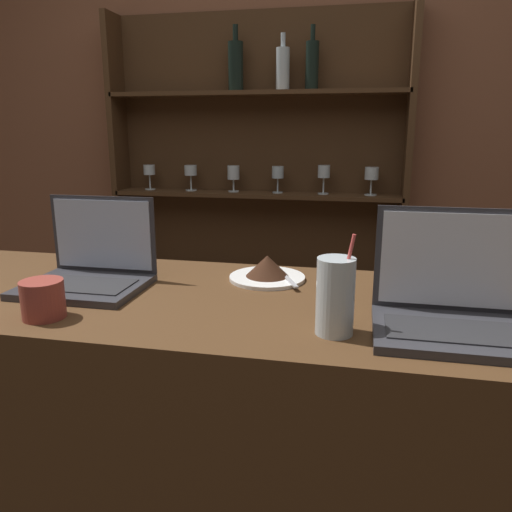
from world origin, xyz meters
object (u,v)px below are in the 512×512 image
laptop_far (454,305)px  cake_plate (267,270)px  coffee_cup (43,299)px  laptop_near (91,268)px  water_glass (335,296)px

laptop_far → cake_plate: size_ratio=1.54×
cake_plate → coffee_cup: 0.57m
laptop_near → coffee_cup: size_ratio=3.27×
laptop_far → water_glass: (-0.24, -0.07, 0.02)m
laptop_near → laptop_far: bearing=-7.9°
laptop_far → coffee_cup: bearing=-172.8°
coffee_cup → cake_plate: bearing=41.9°
laptop_near → laptop_far: laptop_far is taller
laptop_far → laptop_near: bearing=172.1°
water_glass → laptop_near: bearing=163.7°
cake_plate → water_glass: 0.39m
cake_plate → coffee_cup: bearing=-138.1°
laptop_near → water_glass: 0.67m
cake_plate → coffee_cup: (-0.42, -0.38, 0.02)m
laptop_far → water_glass: size_ratio=1.55×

